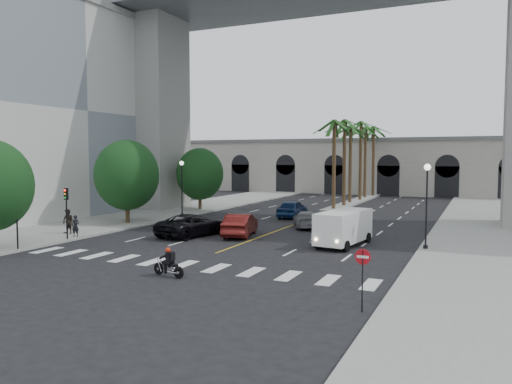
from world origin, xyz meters
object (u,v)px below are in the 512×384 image
traffic_signal_far (66,205)px  motorcycle_rider (169,264)px  lamp_post_right (427,199)px  do_not_enter_sign (363,266)px  pedestrian_a (75,226)px  cargo_van (343,227)px  car_c (192,225)px  car_d (306,219)px  pedestrian_b (68,221)px  car_a (331,232)px  car_b (240,225)px  car_e (292,209)px  lamp_post_left_far (182,184)px  traffic_signal_near (17,211)px

traffic_signal_far → motorcycle_rider: 13.42m
lamp_post_right → do_not_enter_sign: 13.77m
pedestrian_a → cargo_van: bearing=1.0°
car_c → car_d: size_ratio=1.25×
car_c → pedestrian_b: pedestrian_b is taller
car_d → motorcycle_rider: bearing=63.7°
car_d → cargo_van: (4.85, -6.84, 0.59)m
car_a → car_b: car_b is taller
car_e → pedestrian_b: (-11.17, -16.96, 0.21)m
car_b → pedestrian_b: size_ratio=2.78×
pedestrian_a → motorcycle_rider: bearing=-42.9°
do_not_enter_sign → car_c: bearing=139.0°
traffic_signal_far → do_not_enter_sign: bearing=-18.2°
motorcycle_rider → do_not_enter_sign: do_not_enter_sign is taller
motorcycle_rider → pedestrian_b: (-13.80, 7.31, 0.41)m
lamp_post_right → motorcycle_rider: size_ratio=2.76×
lamp_post_left_far → traffic_signal_near: lamp_post_left_far is taller
car_a → car_d: car_a is taller
car_a → car_b: (-6.81, 0.10, 0.08)m
car_c → car_d: car_c is taller
car_a → pedestrian_a: 17.79m
lamp_post_right → pedestrian_b: lamp_post_right is taller
traffic_signal_near → cargo_van: 20.38m
cargo_van → traffic_signal_far: bearing=-152.8°
cargo_van → do_not_enter_sign: bearing=-64.5°
cargo_van → pedestrian_b: cargo_van is taller
traffic_signal_near → motorcycle_rider: 12.33m
car_a → car_d: size_ratio=0.95×
lamp_post_left_far → car_a: 18.57m
lamp_post_right → traffic_signal_far: 23.62m
traffic_signal_near → pedestrian_a: 5.23m
car_c → do_not_enter_sign: (15.26, -12.68, 0.93)m
car_e → do_not_enter_sign: do_not_enter_sign is taller
motorcycle_rider → car_e: 24.41m
car_b → car_d: car_b is taller
traffic_signal_near → car_d: (12.80, 16.94, -1.84)m
car_a → do_not_enter_sign: (5.19, -13.95, 0.99)m
motorcycle_rider → car_c: car_c is taller
traffic_signal_far → lamp_post_left_far: bearing=90.4°
car_a → traffic_signal_near: bearing=32.3°
car_d → do_not_enter_sign: size_ratio=1.94×
car_c → traffic_signal_near: bearing=66.0°
traffic_signal_far → car_e: bearing=63.2°
lamp_post_right → pedestrian_b: (-24.41, -4.70, -2.17)m
car_a → pedestrian_a: size_ratio=2.89×
lamp_post_left_far → pedestrian_b: bearing=-97.2°
traffic_signal_far → do_not_enter_sign: (21.80, -7.16, -0.77)m
traffic_signal_far → cargo_van: size_ratio=0.66×
lamp_post_left_far → motorcycle_rider: 23.57m
traffic_signal_far → pedestrian_a: 1.88m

